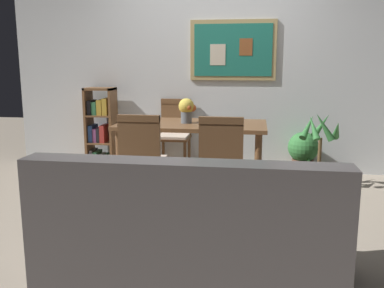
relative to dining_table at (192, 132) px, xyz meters
name	(u,v)px	position (x,y,z in m)	size (l,w,h in m)	color
ground_plane	(197,208)	(0.13, -0.59, -0.63)	(12.00, 12.00, 0.00)	tan
wall_back_with_painting	(214,67)	(0.14, 0.98, 0.67)	(5.20, 0.14, 2.60)	silver
dining_table	(192,132)	(0.00, 0.00, 0.00)	(1.56, 0.82, 0.73)	brown
dining_chair_near_left	(142,154)	(-0.35, -0.72, -0.10)	(0.40, 0.41, 0.91)	brown
dining_chair_far_left	(175,129)	(-0.34, 0.77, -0.10)	(0.40, 0.41, 0.91)	brown
dining_chair_near_right	(222,157)	(0.38, -0.75, -0.10)	(0.40, 0.41, 0.91)	brown
leather_couch	(189,235)	(0.28, -1.96, -0.32)	(1.80, 0.84, 0.84)	#514C4C
bookshelf	(100,130)	(-1.30, 0.73, -0.12)	(0.36, 0.28, 1.05)	brown
potted_ivy	(303,152)	(1.24, 0.73, -0.33)	(0.37, 0.37, 0.60)	brown
potted_palm	(319,160)	(1.37, 0.28, -0.32)	(0.46, 0.41, 0.86)	brown
flower_vase	(187,109)	(-0.05, -0.01, 0.25)	(0.18, 0.17, 0.26)	slate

